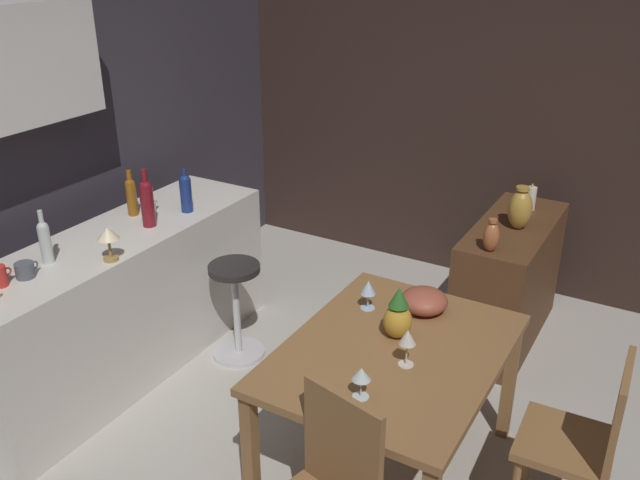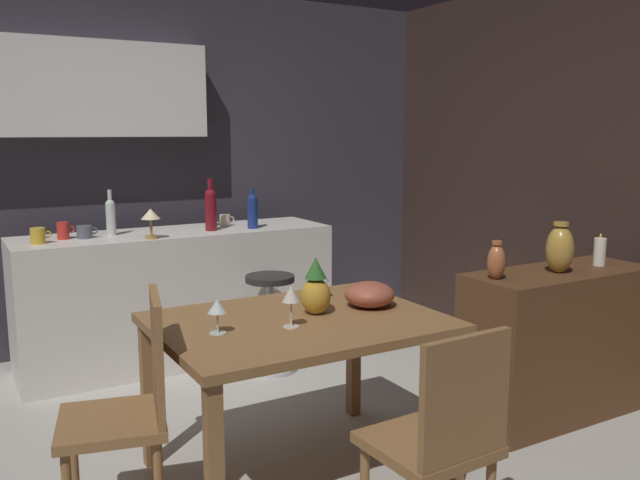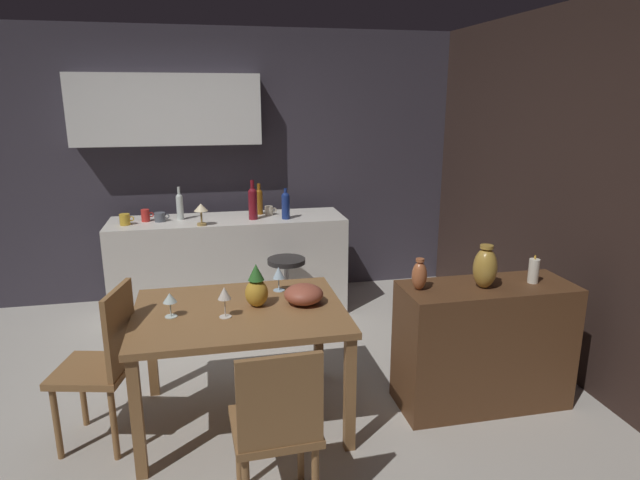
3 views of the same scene
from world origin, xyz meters
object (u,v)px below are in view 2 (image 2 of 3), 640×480
object	(u,v)px
wine_glass_center	(291,295)
vase_copper	(496,261)
wine_bottle_amber	(211,207)
chair_by_doorway	(440,439)
counter_lamp	(151,217)
cup_red	(63,231)
wine_glass_right	(321,275)
vase_brass	(560,249)
pineapple_centerpiece	(316,290)
wine_bottle_clear	(111,215)
chair_near_window	(130,406)
dining_table	(298,337)
wine_bottle_cobalt	(253,209)
cup_cream	(225,220)
pillar_candle_tall	(600,252)
wine_glass_left	(217,308)
bar_stool	(270,320)
cup_mustard	(38,236)
wine_bottle_ruby	(211,207)
fruit_bowl	(370,294)
sideboard_cabinet	(556,343)

from	to	relation	value
wine_glass_center	vase_copper	xyz separation A→B (m)	(1.18, -0.01, 0.03)
wine_bottle_amber	vase_copper	bearing A→B (deg)	-69.32
chair_by_doorway	counter_lamp	size ratio (longest dim) A/B	4.77
cup_red	vase_copper	distance (m)	2.63
wine_glass_right	wine_glass_center	distance (m)	0.52
vase_brass	vase_copper	distance (m)	0.41
chair_by_doorway	wine_glass_right	xyz separation A→B (m)	(0.17, 1.13, 0.35)
pineapple_centerpiece	wine_bottle_clear	distance (m)	1.88
vase_brass	chair_by_doorway	bearing A→B (deg)	-153.22
counter_lamp	vase_copper	xyz separation A→B (m)	(1.30, -1.67, -0.13)
chair_near_window	pineapple_centerpiece	xyz separation A→B (m)	(0.88, 0.10, 0.33)
wine_glass_center	vase_copper	bearing A→B (deg)	-0.39
dining_table	wine_bottle_cobalt	world-z (taller)	wine_bottle_cobalt
cup_cream	pillar_candle_tall	size ratio (longest dim) A/B	0.61
wine_glass_left	wine_bottle_cobalt	world-z (taller)	wine_bottle_cobalt
wine_bottle_amber	cup_red	bearing A→B (deg)	-174.70
bar_stool	cup_mustard	bearing A→B (deg)	161.64
wine_bottle_ruby	wine_bottle_clear	xyz separation A→B (m)	(-0.64, 0.12, -0.03)
vase_brass	wine_glass_left	bearing A→B (deg)	176.11
bar_stool	wine_glass_center	xyz separation A→B (m)	(-0.56, -1.38, 0.54)
pillar_candle_tall	vase_copper	xyz separation A→B (m)	(-0.76, 0.03, 0.01)
wine_bottle_ruby	pillar_candle_tall	size ratio (longest dim) A/B	1.95
bar_stool	wine_bottle_ruby	bearing A→B (deg)	117.78
chair_by_doorway	wine_glass_right	size ratio (longest dim) A/B	5.67
bar_stool	wine_glass_right	bearing A→B (deg)	-101.23
wine_bottle_clear	counter_lamp	distance (m)	0.33
fruit_bowl	cup_mustard	distance (m)	2.11
wine_glass_center	wine_bottle_amber	xyz separation A→B (m)	(0.41, 2.02, 0.15)
bar_stool	pineapple_centerpiece	size ratio (longest dim) A/B	2.42
sideboard_cabinet	counter_lamp	world-z (taller)	counter_lamp
chair_near_window	wine_glass_left	distance (m)	0.51
dining_table	pineapple_centerpiece	distance (m)	0.23
wine_glass_right	pineapple_centerpiece	world-z (taller)	pineapple_centerpiece
fruit_bowl	wine_bottle_clear	size ratio (longest dim) A/B	0.81
chair_near_window	wine_glass_left	size ratio (longest dim) A/B	6.59
chair_near_window	counter_lamp	distance (m)	1.80
wine_bottle_amber	cup_red	xyz separation A→B (m)	(-1.01, -0.09, -0.08)
wine_bottle_clear	cup_cream	xyz separation A→B (m)	(0.80, 0.02, -0.09)
wine_bottle_cobalt	cup_cream	bearing A→B (deg)	123.87
cup_mustard	counter_lamp	size ratio (longest dim) A/B	0.64
fruit_bowl	pillar_candle_tall	size ratio (longest dim) A/B	1.32
wine_bottle_ruby	cup_cream	bearing A→B (deg)	41.98
wine_glass_right	pillar_candle_tall	xyz separation A→B (m)	(1.57, -0.41, 0.04)
dining_table	cup_red	size ratio (longest dim) A/B	11.54
wine_bottle_amber	cup_red	world-z (taller)	wine_bottle_amber
pineapple_centerpiece	wine_bottle_clear	size ratio (longest dim) A/B	0.90
cup_mustard	chair_by_doorway	bearing A→B (deg)	-69.74
wine_glass_left	vase_copper	bearing A→B (deg)	-3.02
wine_bottle_clear	wine_glass_right	bearing A→B (deg)	-66.89
wine_glass_center	vase_brass	xyz separation A→B (m)	(1.58, -0.06, 0.07)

